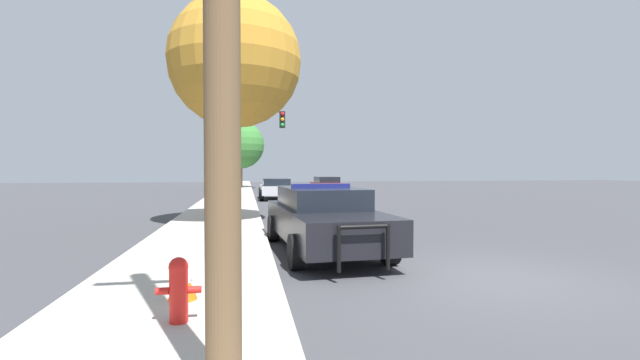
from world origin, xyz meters
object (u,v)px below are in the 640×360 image
Objects in this scene: car_background_oncoming at (327,185)px; tree_sidewalk_far at (240,145)px; fire_hydrant at (179,288)px; traffic_cone at (182,282)px; traffic_light at (247,135)px; police_car at (323,217)px; tree_sidewalk_near at (235,62)px; car_background_midblock at (276,188)px.

car_background_oncoming is 0.66× the size of tree_sidewalk_far.
tree_sidewalk_far reaches higher than car_background_oncoming.
fire_hydrant is 0.88m from traffic_cone.
tree_sidewalk_far is at bearing 91.92° from traffic_light.
traffic_light reaches higher than police_car.
tree_sidewalk_far reaches higher than traffic_cone.
police_car is 0.87× the size of tree_sidewalk_far.
traffic_cone is at bearing 51.34° from police_car.
tree_sidewalk_far is 0.86× the size of tree_sidewalk_near.
fire_hydrant is at bearing -84.61° from traffic_cone.
fire_hydrant is 0.15× the size of traffic_light.
tree_sidewalk_far reaches higher than car_background_midblock.
traffic_light is 0.69× the size of tree_sidewalk_near.
car_background_oncoming is at bearing 48.72° from traffic_light.
tree_sidewalk_near reaches higher than police_car.
fire_hydrant is at bearing 57.60° from police_car.
tree_sidewalk_far is at bearing 99.49° from car_background_midblock.
fire_hydrant is 0.12× the size of tree_sidewalk_far.
car_background_midblock is at bearing -94.08° from police_car.
tree_sidewalk_near reaches higher than traffic_cone.
police_car is 1.31× the size of car_background_oncoming.
police_car is 16.63m from car_background_midblock.
tree_sidewalk_near is (-2.04, 4.56, 4.53)m from police_car.
traffic_light is at bearing 46.84° from car_background_oncoming.
tree_sidewalk_near is (-0.38, -9.46, 1.61)m from traffic_light.
tree_sidewalk_far reaches higher than fire_hydrant.
traffic_light is at bearing -87.00° from police_car.
car_background_midblock is 0.67× the size of tree_sidewalk_far.
car_background_midblock is at bearing 79.97° from tree_sidewalk_near.
fire_hydrant is at bearing -92.51° from traffic_light.
tree_sidewalk_near is (-2.14, -12.07, 4.60)m from car_background_midblock.
car_background_midblock is (1.75, 2.61, -2.99)m from traffic_light.
tree_sidewalk_near reaches higher than fire_hydrant.
fire_hydrant reaches higher than traffic_cone.
police_car is at bearing 77.03° from car_background_oncoming.
fire_hydrant is at bearing -96.48° from car_background_midblock.
tree_sidewalk_far is (0.23, 35.77, 3.59)m from fire_hydrant.
car_background_midblock is at bearing -80.95° from tree_sidewalk_far.
traffic_cone is at bearing -93.56° from tree_sidewalk_near.
car_background_oncoming reaches higher than car_background_midblock.
traffic_light reaches higher than car_background_oncoming.
car_background_oncoming is 25.01m from traffic_cone.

